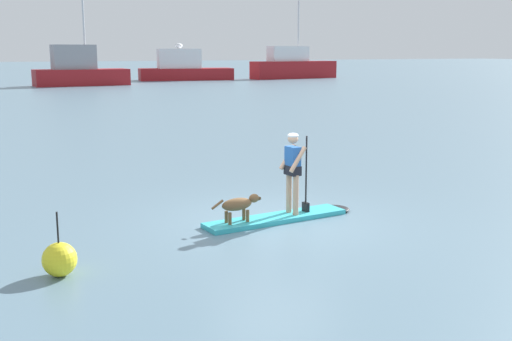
% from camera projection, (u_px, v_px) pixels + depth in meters
% --- Properties ---
extents(ground_plane, '(400.00, 400.00, 0.00)m').
position_uv_depth(ground_plane, '(276.00, 221.00, 13.15)').
color(ground_plane, slate).
extents(paddleboard, '(3.52, 1.00, 0.10)m').
position_uv_depth(paddleboard, '(285.00, 217.00, 13.26)').
color(paddleboard, '#33B2BF').
rests_on(paddleboard, ground_plane).
extents(person_paddler, '(0.63, 0.51, 1.73)m').
position_uv_depth(person_paddler, '(293.00, 167.00, 13.16)').
color(person_paddler, tan).
rests_on(person_paddler, paddleboard).
extents(dog, '(1.14, 0.29, 0.54)m').
position_uv_depth(dog, '(239.00, 205.00, 12.62)').
color(dog, brown).
rests_on(dog, paddleboard).
extents(moored_boat_outer, '(9.40, 3.59, 9.34)m').
position_uv_depth(moored_boat_outer, '(79.00, 70.00, 63.24)').
color(moored_boat_outer, maroon).
rests_on(moored_boat_outer, ground_plane).
extents(moored_boat_starboard, '(11.49, 5.19, 4.35)m').
position_uv_depth(moored_boat_starboard, '(184.00, 69.00, 75.09)').
color(moored_boat_starboard, maroon).
rests_on(moored_boat_starboard, ground_plane).
extents(moored_boat_far_port, '(11.77, 3.60, 9.64)m').
position_uv_depth(moored_boat_far_port, '(293.00, 66.00, 79.53)').
color(moored_boat_far_port, maroon).
rests_on(moored_boat_far_port, ground_plane).
extents(marker_buoy, '(0.55, 0.55, 1.05)m').
position_uv_depth(marker_buoy, '(60.00, 259.00, 9.88)').
color(marker_buoy, yellow).
rests_on(marker_buoy, ground_plane).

